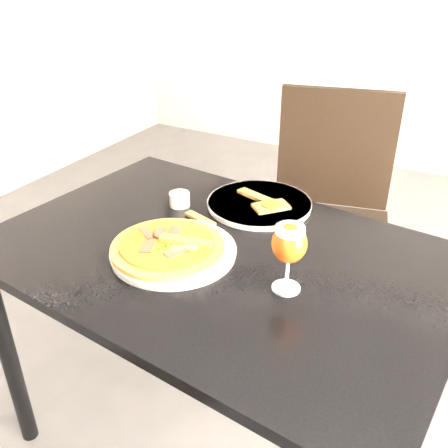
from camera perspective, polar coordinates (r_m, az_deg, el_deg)
The scene contains 9 objects.
dining_table at distance 1.35m, azimuth -0.67°, elevation -6.32°, with size 1.27×0.92×0.75m.
chair_far at distance 1.94m, azimuth 11.69°, elevation 1.06°, with size 0.55×0.55×0.99m.
plate_main at distance 1.29m, azimuth -5.77°, elevation -3.17°, with size 0.32×0.32×0.02m, color silver.
pizza at distance 1.28m, azimuth -6.39°, elevation -2.52°, with size 0.29×0.29×0.03m.
plate_second at distance 1.52m, azimuth 4.05°, elevation 2.32°, with size 0.31×0.31×0.02m, color silver.
crust_scraps at distance 1.50m, azimuth 4.77°, elevation 2.45°, with size 0.19×0.13×0.01m.
loose_crust at distance 1.44m, azimuth -2.73°, elevation 0.59°, with size 0.11×0.03×0.01m, color olive.
sauce_cup at distance 1.52m, azimuth -5.11°, elevation 2.91°, with size 0.06×0.06×0.04m.
beer_glass at distance 1.10m, azimuth 7.47°, elevation -2.29°, with size 0.08×0.08×0.17m.
Camera 1 is at (0.23, -0.66, 1.44)m, focal length 40.00 mm.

